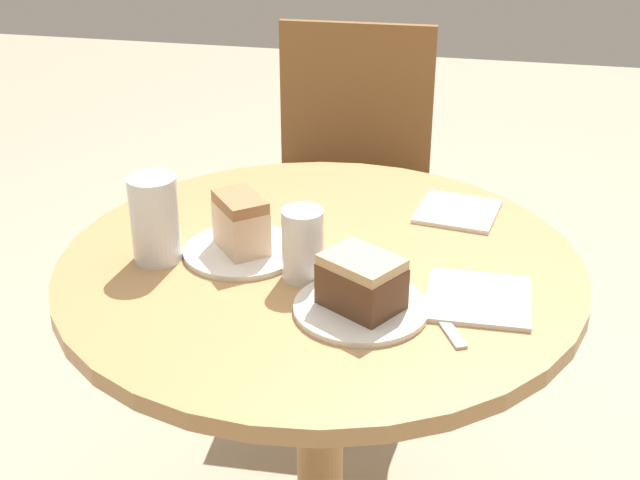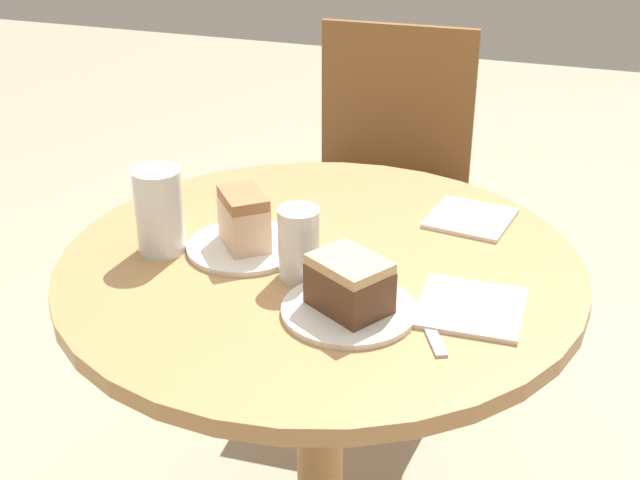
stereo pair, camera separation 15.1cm
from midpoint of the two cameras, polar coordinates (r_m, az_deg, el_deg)
name	(u,v)px [view 2 (the right image)]	position (r m, az deg, el deg)	size (l,w,h in m)	color
table	(320,338)	(1.61, 2.70, -6.38)	(0.91, 0.91, 0.73)	tan
chair	(384,195)	(2.41, 5.90, 2.86)	(0.45, 0.45, 0.90)	brown
plate_near	(349,310)	(1.38, 5.01, -4.58)	(0.21, 0.21, 0.01)	silver
plate_far	(245,246)	(1.57, -2.06, -0.48)	(0.21, 0.21, 0.01)	silver
cake_slice_near	(349,284)	(1.36, 5.09, -2.89)	(0.15, 0.14, 0.08)	brown
cake_slice_far	(244,219)	(1.54, -2.09, 1.31)	(0.12, 0.12, 0.10)	beige
glass_lemonade	(160,214)	(1.54, -7.50, 1.57)	(0.08, 0.08, 0.15)	beige
glass_water	(299,247)	(1.46, 1.61, -0.54)	(0.07, 0.07, 0.12)	silver
napkin_stack	(471,307)	(1.42, 12.66, -4.32)	(0.16, 0.16, 0.01)	silver
fork	(429,328)	(1.36, 10.20, -5.66)	(0.08, 0.14, 0.00)	silver
napkin_side	(470,218)	(1.71, 12.12, 1.30)	(0.17, 0.17, 0.01)	silver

